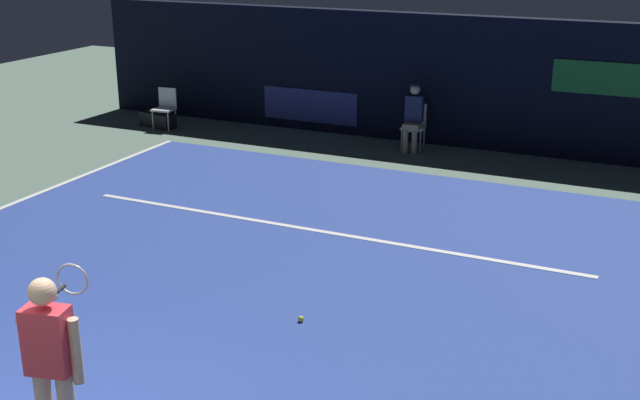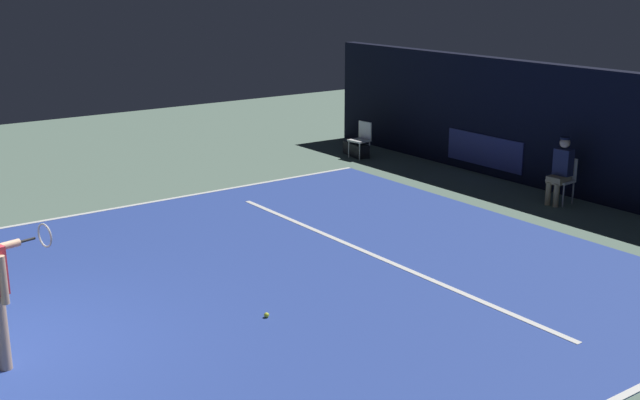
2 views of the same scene
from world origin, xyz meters
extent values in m
plane|color=slate|center=(0.00, 4.24, 0.00)|extent=(31.07, 31.07, 0.00)
cube|color=#2D479E|center=(0.00, 4.24, 0.01)|extent=(10.07, 10.48, 0.01)
cube|color=white|center=(-4.99, 4.24, 0.01)|extent=(0.10, 10.48, 0.01)
cube|color=white|center=(0.00, 6.07, 0.01)|extent=(7.86, 0.10, 0.01)
cube|color=black|center=(0.00, 11.71, 1.30)|extent=(15.81, 0.30, 2.60)
cube|color=navy|center=(-2.77, 11.55, 0.55)|extent=(2.20, 0.04, 0.70)
cylinder|color=#DBAD89|center=(0.49, 0.23, 0.46)|extent=(0.14, 0.14, 0.92)
cylinder|color=#DBAD89|center=(0.60, 0.27, 1.12)|extent=(0.09, 0.09, 0.56)
cylinder|color=black|center=(0.08, 0.67, 1.35)|extent=(0.10, 0.30, 0.03)
torus|color=#B2B2B7|center=(0.01, 0.94, 1.35)|extent=(0.30, 0.09, 0.30)
cube|color=white|center=(-0.23, 10.98, 0.46)|extent=(0.48, 0.44, 0.04)
cube|color=white|center=(-0.25, 11.18, 0.69)|extent=(0.42, 0.07, 0.42)
cylinder|color=#B2B2B7|center=(-0.40, 10.80, 0.23)|extent=(0.03, 0.03, 0.46)
cylinder|color=#B2B2B7|center=(-0.03, 10.83, 0.23)|extent=(0.03, 0.03, 0.46)
cylinder|color=#B2B2B7|center=(-0.44, 11.13, 0.23)|extent=(0.03, 0.03, 0.46)
cylinder|color=#B2B2B7|center=(-0.06, 11.17, 0.23)|extent=(0.03, 0.03, 0.46)
cube|color=tan|center=(-0.23, 10.90, 0.50)|extent=(0.36, 0.43, 0.14)
cylinder|color=tan|center=(-0.30, 10.72, 0.23)|extent=(0.11, 0.11, 0.46)
cylinder|color=tan|center=(-0.12, 10.73, 0.23)|extent=(0.11, 0.11, 0.46)
cube|color=#23284C|center=(-0.24, 11.02, 0.83)|extent=(0.36, 0.25, 0.52)
sphere|color=beige|center=(-0.24, 11.02, 1.21)|extent=(0.20, 0.20, 0.20)
cylinder|color=#141933|center=(-0.24, 11.02, 1.30)|extent=(0.19, 0.19, 0.04)
cube|color=white|center=(-5.70, 10.32, 0.44)|extent=(0.48, 0.45, 0.04)
cube|color=white|center=(-5.73, 10.52, 0.67)|extent=(0.42, 0.08, 0.42)
cylinder|color=#B2B2B7|center=(-5.87, 10.13, 0.22)|extent=(0.03, 0.03, 0.44)
cylinder|color=#B2B2B7|center=(-5.50, 10.17, 0.22)|extent=(0.03, 0.03, 0.44)
cylinder|color=#B2B2B7|center=(-5.91, 10.47, 0.22)|extent=(0.03, 0.03, 0.44)
cylinder|color=#B2B2B7|center=(-5.54, 10.51, 0.22)|extent=(0.03, 0.03, 0.44)
sphere|color=#CCE033|center=(1.02, 3.39, 0.05)|extent=(0.07, 0.07, 0.07)
cube|color=black|center=(-5.96, 10.43, 0.16)|extent=(0.89, 0.47, 0.32)
camera|label=1|loc=(4.75, -4.09, 4.32)|focal=46.06mm
camera|label=2|loc=(9.31, -1.75, 4.36)|focal=45.16mm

